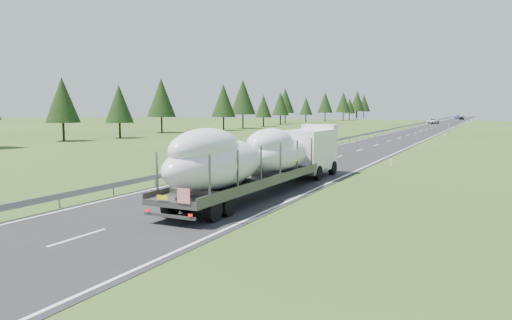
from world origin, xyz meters
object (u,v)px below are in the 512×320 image
at_px(distant_car_dark, 462,118).
at_px(highway_sign, 449,126).
at_px(distant_car_blue, 457,117).
at_px(boat_truck, 263,156).
at_px(distant_van, 433,121).

bearing_deg(distant_car_dark, highway_sign, -90.18).
xyz_separation_m(highway_sign, distant_car_dark, (-5.78, 132.19, -1.02)).
bearing_deg(distant_car_blue, highway_sign, -83.21).
height_order(highway_sign, distant_car_dark, highway_sign).
bearing_deg(distant_car_dark, distant_car_blue, 95.35).
xyz_separation_m(boat_truck, distant_car_dark, (-0.87, 199.86, -1.48)).
bearing_deg(boat_truck, distant_car_blue, 91.12).
bearing_deg(distant_van, distant_car_blue, 91.76).
height_order(highway_sign, distant_car_blue, highway_sign).
relative_size(boat_truck, distant_car_dark, 4.44).
bearing_deg(distant_car_dark, distant_van, -97.41).
height_order(boat_truck, distant_car_dark, boat_truck).
height_order(highway_sign, boat_truck, boat_truck).
distance_m(distant_van, distant_car_dark, 59.22).
bearing_deg(distant_car_blue, distant_van, -87.52).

